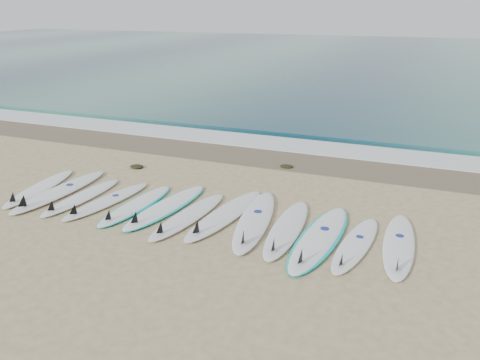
% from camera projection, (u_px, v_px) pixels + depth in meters
% --- Properties ---
extents(ground, '(120.00, 120.00, 0.00)m').
position_uv_depth(ground, '(194.00, 214.00, 9.49)').
color(ground, tan).
extents(ocean, '(120.00, 55.00, 0.03)m').
position_uv_depth(ocean, '(374.00, 57.00, 37.85)').
color(ocean, '#275F61').
rests_on(ocean, ground).
extents(wet_sand_band, '(120.00, 1.80, 0.01)m').
position_uv_depth(wet_sand_band, '(259.00, 157.00, 13.07)').
color(wet_sand_band, brown).
rests_on(wet_sand_band, ground).
extents(foam_band, '(120.00, 1.40, 0.04)m').
position_uv_depth(foam_band, '(274.00, 143.00, 14.28)').
color(foam_band, silver).
rests_on(foam_band, ground).
extents(wave_crest, '(120.00, 1.00, 0.10)m').
position_uv_depth(wave_crest, '(288.00, 131.00, 15.58)').
color(wave_crest, '#275F61').
rests_on(wave_crest, ground).
extents(surfboard_0, '(0.85, 2.53, 0.32)m').
position_uv_depth(surfboard_0, '(38.00, 188.00, 10.67)').
color(surfboard_0, white).
rests_on(surfboard_0, ground).
extents(surfboard_1, '(0.70, 2.89, 0.37)m').
position_uv_depth(surfboard_1, '(58.00, 191.00, 10.47)').
color(surfboard_1, white).
rests_on(surfboard_1, ground).
extents(surfboard_2, '(0.63, 2.39, 0.30)m').
position_uv_depth(surfboard_2, '(80.00, 198.00, 10.17)').
color(surfboard_2, white).
rests_on(surfboard_2, ground).
extents(surfboard_3, '(0.91, 2.47, 0.31)m').
position_uv_depth(surfboard_3, '(105.00, 201.00, 9.98)').
color(surfboard_3, white).
rests_on(surfboard_3, ground).
extents(surfboard_4, '(0.73, 2.42, 0.30)m').
position_uv_depth(surfboard_4, '(135.00, 205.00, 9.79)').
color(surfboard_4, white).
rests_on(surfboard_4, ground).
extents(surfboard_5, '(0.99, 2.73, 0.34)m').
position_uv_depth(surfboard_5, '(165.00, 207.00, 9.71)').
color(surfboard_5, white).
rests_on(surfboard_5, ground).
extents(surfboard_6, '(0.82, 2.58, 0.32)m').
position_uv_depth(surfboard_6, '(187.00, 216.00, 9.26)').
color(surfboard_6, white).
rests_on(surfboard_6, ground).
extents(surfboard_7, '(0.97, 2.85, 0.36)m').
position_uv_depth(surfboard_7, '(224.00, 215.00, 9.30)').
color(surfboard_7, white).
rests_on(surfboard_7, ground).
extents(surfboard_8, '(1.01, 2.95, 0.37)m').
position_uv_depth(surfboard_8, '(254.00, 221.00, 9.05)').
color(surfboard_8, white).
rests_on(surfboard_8, ground).
extents(surfboard_9, '(0.63, 2.66, 0.34)m').
position_uv_depth(surfboard_9, '(286.00, 229.00, 8.73)').
color(surfboard_9, white).
rests_on(surfboard_9, ground).
extents(surfboard_10, '(0.95, 2.96, 0.37)m').
position_uv_depth(surfboard_10, '(319.00, 238.00, 8.40)').
color(surfboard_10, white).
rests_on(surfboard_10, ground).
extents(surfboard_11, '(0.80, 2.39, 0.30)m').
position_uv_depth(surfboard_11, '(355.00, 245.00, 8.16)').
color(surfboard_11, white).
rests_on(surfboard_11, ground).
extents(surfboard_12, '(0.60, 2.60, 0.33)m').
position_uv_depth(surfboard_12, '(399.00, 245.00, 8.14)').
color(surfboard_12, white).
rests_on(surfboard_12, ground).
extents(seaweed_near, '(0.37, 0.29, 0.07)m').
position_uv_depth(seaweed_near, '(137.00, 166.00, 12.18)').
color(seaweed_near, black).
rests_on(seaweed_near, ground).
extents(seaweed_far, '(0.35, 0.27, 0.07)m').
position_uv_depth(seaweed_far, '(287.00, 166.00, 12.20)').
color(seaweed_far, black).
rests_on(seaweed_far, ground).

